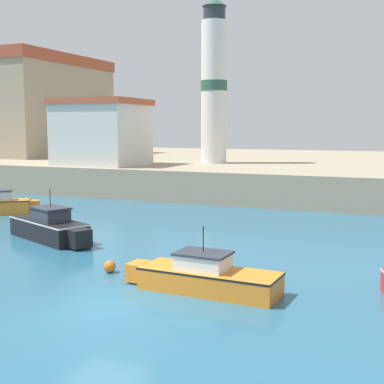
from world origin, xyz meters
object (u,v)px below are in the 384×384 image
Objects in this scene: motorboat_orange_3 at (205,276)px; church at (27,102)px; motorboat_black_0 at (50,227)px; mooring_buoy at (110,267)px; lighthouse at (214,84)px; harbor_shed_near_wharf at (102,132)px.

church is (-35.33, 33.68, 7.92)m from motorboat_orange_3.
mooring_buoy is (5.86, -4.02, -0.40)m from motorboat_black_0.
motorboat_orange_3 is at bearing -25.40° from motorboat_black_0.
church is at bearing 168.49° from lighthouse.
church is at bearing 133.38° from mooring_buoy.
motorboat_orange_3 is 11.93× the size of mooring_buoy.
motorboat_black_0 is 1.04× the size of motorboat_orange_3.
church reaches higher than harbor_shed_near_wharf.
lighthouse is at bearing 109.88° from motorboat_orange_3.
lighthouse is 10.77m from harbor_shed_near_wharf.
church is 20.46m from harbor_shed_near_wharf.
lighthouse reaches higher than mooring_buoy.
motorboat_orange_3 is 0.33× the size of church.
mooring_buoy is at bearing -77.61° from lighthouse.
church is at bearing 147.24° from harbor_shed_near_wharf.
motorboat_orange_3 is 31.67m from lighthouse.
motorboat_black_0 is at bearing 154.60° from motorboat_orange_3.
harbor_shed_near_wharf reaches higher than motorboat_black_0.
church is (-31.10, 32.91, 8.20)m from mooring_buoy.
lighthouse is (-6.11, 27.82, 9.17)m from mooring_buoy.
church is 1.18× the size of lighthouse.
mooring_buoy is at bearing 169.70° from motorboat_orange_3.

